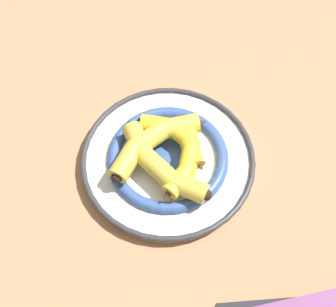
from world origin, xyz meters
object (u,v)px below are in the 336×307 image
(decorative_bowl, at_px, (168,159))
(banana_c, at_px, (154,141))
(banana_a, at_px, (185,159))
(banana_d, at_px, (159,164))
(banana_b, at_px, (177,137))

(decorative_bowl, xyz_separation_m, banana_c, (-0.01, 0.03, 0.04))
(banana_a, distance_m, banana_d, 0.05)
(banana_d, bearing_deg, banana_c, 147.22)
(decorative_bowl, distance_m, banana_a, 0.05)
(banana_c, height_order, banana_d, same)
(banana_c, distance_m, banana_d, 0.05)
(decorative_bowl, xyz_separation_m, banana_a, (0.02, -0.03, 0.03))
(decorative_bowl, height_order, banana_b, banana_b)
(banana_b, relative_size, banana_c, 0.75)
(banana_a, height_order, banana_d, banana_d)
(banana_a, relative_size, banana_c, 0.67)
(decorative_bowl, height_order, banana_a, banana_a)
(banana_b, distance_m, banana_c, 0.04)
(banana_b, bearing_deg, banana_c, 53.19)
(decorative_bowl, height_order, banana_c, banana_c)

